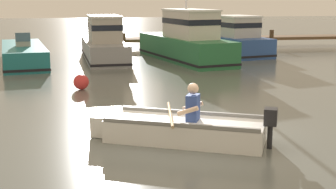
{
  "coord_description": "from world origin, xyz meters",
  "views": [
    {
      "loc": [
        -1.93,
        -9.05,
        2.82
      ],
      "look_at": [
        -0.01,
        1.84,
        0.55
      ],
      "focal_mm": 50.72,
      "sensor_mm": 36.0,
      "label": 1
    }
  ],
  "objects_px": {
    "moored_boat_teal": "(23,55)",
    "moored_boat_blue": "(233,40)",
    "moored_boat_green": "(186,42)",
    "mooring_buoy": "(81,82)",
    "moored_boat_grey": "(104,44)",
    "rowboat_with_person": "(182,129)"
  },
  "relations": [
    {
      "from": "rowboat_with_person",
      "to": "moored_boat_grey",
      "type": "xyz_separation_m",
      "value": [
        -0.96,
        12.84,
        0.5
      ]
    },
    {
      "from": "rowboat_with_person",
      "to": "moored_boat_green",
      "type": "bearing_deg",
      "value": 77.47
    },
    {
      "from": "moored_boat_teal",
      "to": "moored_boat_green",
      "type": "distance_m",
      "value": 7.16
    },
    {
      "from": "moored_boat_green",
      "to": "moored_boat_teal",
      "type": "bearing_deg",
      "value": 177.69
    },
    {
      "from": "moored_boat_grey",
      "to": "moored_boat_blue",
      "type": "distance_m",
      "value": 6.53
    },
    {
      "from": "moored_boat_green",
      "to": "mooring_buoy",
      "type": "height_order",
      "value": "moored_boat_green"
    },
    {
      "from": "rowboat_with_person",
      "to": "mooring_buoy",
      "type": "xyz_separation_m",
      "value": [
        -1.99,
        5.84,
        -0.01
      ]
    },
    {
      "from": "moored_boat_grey",
      "to": "moored_boat_green",
      "type": "bearing_deg",
      "value": -12.81
    },
    {
      "from": "moored_boat_grey",
      "to": "mooring_buoy",
      "type": "bearing_deg",
      "value": -98.33
    },
    {
      "from": "moored_boat_teal",
      "to": "mooring_buoy",
      "type": "xyz_separation_m",
      "value": [
        2.48,
        -6.47,
        -0.14
      ]
    },
    {
      "from": "rowboat_with_person",
      "to": "moored_boat_green",
      "type": "height_order",
      "value": "moored_boat_green"
    },
    {
      "from": "moored_boat_green",
      "to": "mooring_buoy",
      "type": "bearing_deg",
      "value": -127.03
    },
    {
      "from": "moored_boat_teal",
      "to": "moored_boat_blue",
      "type": "height_order",
      "value": "moored_boat_blue"
    },
    {
      "from": "mooring_buoy",
      "to": "moored_boat_blue",
      "type": "bearing_deg",
      "value": 47.14
    },
    {
      "from": "rowboat_with_person",
      "to": "moored_boat_grey",
      "type": "bearing_deg",
      "value": 94.29
    },
    {
      "from": "rowboat_with_person",
      "to": "moored_boat_teal",
      "type": "height_order",
      "value": "moored_boat_teal"
    },
    {
      "from": "moored_boat_teal",
      "to": "moored_boat_blue",
      "type": "xyz_separation_m",
      "value": [
        9.94,
        1.58,
        0.35
      ]
    },
    {
      "from": "moored_boat_grey",
      "to": "mooring_buoy",
      "type": "distance_m",
      "value": 7.1
    },
    {
      "from": "rowboat_with_person",
      "to": "mooring_buoy",
      "type": "distance_m",
      "value": 6.17
    },
    {
      "from": "rowboat_with_person",
      "to": "moored_boat_blue",
      "type": "xyz_separation_m",
      "value": [
        5.48,
        13.89,
        0.48
      ]
    },
    {
      "from": "moored_boat_teal",
      "to": "rowboat_with_person",
      "type": "bearing_deg",
      "value": -70.05
    },
    {
      "from": "rowboat_with_person",
      "to": "moored_boat_blue",
      "type": "bearing_deg",
      "value": 68.47
    }
  ]
}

